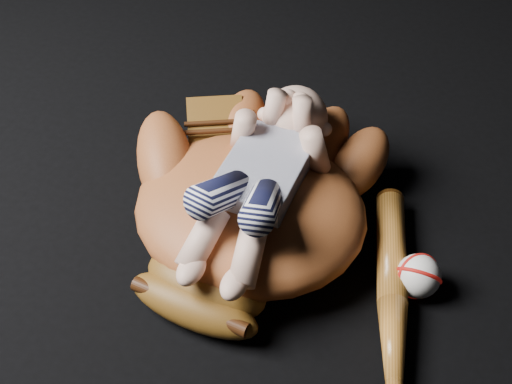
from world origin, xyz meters
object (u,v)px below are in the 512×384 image
(baseball_glove, at_px, (250,202))
(newborn_baby, at_px, (256,179))
(baseball_bat, at_px, (393,319))
(baseball, at_px, (418,276))

(baseball_glove, distance_m, newborn_baby, 0.06)
(baseball_glove, distance_m, baseball_bat, 0.27)
(baseball_glove, height_order, baseball, baseball_glove)
(newborn_baby, distance_m, baseball_bat, 0.28)
(baseball_bat, bearing_deg, newborn_baby, 160.68)
(baseball_glove, bearing_deg, baseball, 3.31)
(baseball_bat, height_order, baseball, baseball)
(baseball_glove, bearing_deg, baseball_bat, -14.24)
(baseball_bat, distance_m, baseball, 0.08)
(newborn_baby, xyz_separation_m, baseball, (0.26, -0.00, -0.11))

